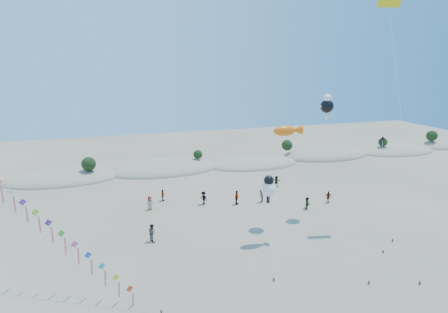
% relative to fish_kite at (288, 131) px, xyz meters
% --- Properties ---
extents(dune_ridge, '(145.30, 11.49, 5.57)m').
position_rel_fish_kite_xyz_m(dune_ridge, '(-7.23, 28.91, -11.17)').
color(dune_ridge, tan).
rests_on(dune_ridge, ground).
extents(fish_kite, '(4.27, 10.93, 11.83)m').
position_rel_fish_kite_xyz_m(fish_kite, '(0.00, 0.00, 0.00)').
color(fish_kite, '#3F2D1E').
rests_on(fish_kite, ground).
extents(cartoon_kite_low, '(4.70, 10.86, 6.03)m').
position_rel_fish_kite_xyz_m(cartoon_kite_low, '(-0.79, 2.43, -6.58)').
color(cartoon_kite_low, '#3F2D1E').
rests_on(cartoon_kite_low, ground).
extents(cartoon_kite_high, '(3.92, 9.94, 14.40)m').
position_rel_fish_kite_xyz_m(cartoon_kite_high, '(7.12, 4.43, 1.87)').
color(cartoon_kite_high, '#3F2D1E').
rests_on(cartoon_kite_high, ground).
extents(parafoil_kite, '(6.22, 13.49, 24.24)m').
position_rel_fish_kite_xyz_m(parafoil_kite, '(11.51, 1.07, 12.09)').
color(parafoil_kite, '#3F2D1E').
rests_on(parafoil_kite, ground).
extents(dark_kite, '(8.51, 11.08, 9.02)m').
position_rel_fish_kite_xyz_m(dark_kite, '(13.29, 1.63, -5.06)').
color(dark_kite, '#3F2D1E').
rests_on(dark_kite, ground).
extents(beachgoers, '(24.31, 13.54, 1.88)m').
position_rel_fish_kite_xyz_m(beachgoers, '(-2.56, 9.52, -10.43)').
color(beachgoers, slate).
rests_on(beachgoers, ground).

